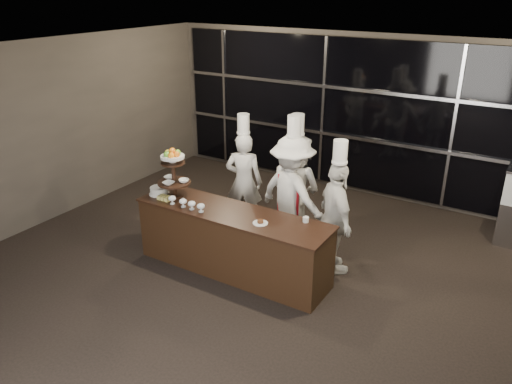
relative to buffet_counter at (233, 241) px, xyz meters
The scene contains 13 objects.
room 1.86m from the buffet_counter, 56.14° to the right, with size 10.00×10.00×10.00m.
window_wall 3.89m from the buffet_counter, 76.76° to the left, with size 8.60×0.10×2.80m.
buffet_counter is the anchor object (origin of this frame).
display_stand 1.33m from the buffet_counter, behind, with size 0.48×0.48×0.74m.
compotes 0.84m from the buffet_counter, 159.90° to the right, with size 0.61×0.11×0.12m.
layer_cake 1.36m from the buffet_counter, behind, with size 0.30×0.30×0.11m.
pastry_squares 1.17m from the buffet_counter, behind, with size 0.20×0.13×0.05m.
small_plate 0.70m from the buffet_counter, 11.05° to the right, with size 0.20×0.20×0.05m.
chef_cup 1.13m from the buffet_counter, 14.15° to the left, with size 0.08×0.08×0.07m, color white.
chef_a 1.41m from the buffet_counter, 115.97° to the left, with size 0.70×0.58×1.94m.
chef_b 1.36m from the buffet_counter, 75.53° to the left, with size 0.99×0.85×2.05m.
chef_c 1.17m from the buffet_counter, 68.80° to the left, with size 1.29×0.94×2.10m.
chef_d 1.47m from the buffet_counter, 31.87° to the left, with size 0.95×0.97×1.93m.
Camera 1 is at (2.64, -3.77, 3.81)m, focal length 35.00 mm.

